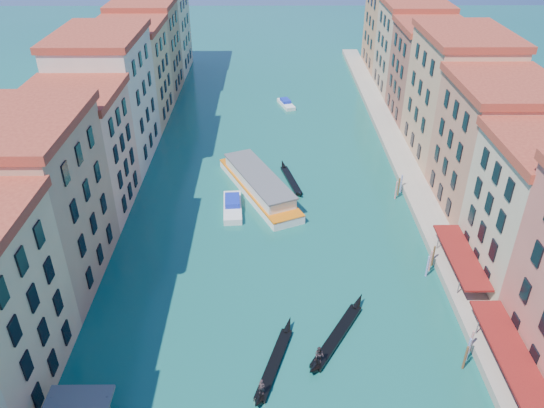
{
  "coord_description": "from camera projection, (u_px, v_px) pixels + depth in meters",
  "views": [
    {
      "loc": [
        -0.14,
        -10.29,
        40.21
      ],
      "look_at": [
        0.2,
        45.44,
        6.2
      ],
      "focal_mm": 35.0,
      "sensor_mm": 36.0,
      "label": 1
    }
  ],
  "objects": [
    {
      "name": "gondola_far",
      "position": [
        291.0,
        179.0,
        82.97
      ],
      "size": [
        3.59,
        11.62,
        1.66
      ],
      "rotation": [
        0.0,
        0.0,
        0.23
      ],
      "color": "black",
      "rests_on": "ground"
    },
    {
      "name": "gondola_right",
      "position": [
        336.0,
        336.0,
        54.12
      ],
      "size": [
        7.67,
        11.8,
        2.63
      ],
      "rotation": [
        0.0,
        0.0,
        -0.54
      ],
      "color": "black",
      "rests_on": "ground"
    },
    {
      "name": "motorboat_mid",
      "position": [
        232.0,
        206.0,
        75.53
      ],
      "size": [
        3.06,
        8.17,
        1.66
      ],
      "rotation": [
        0.0,
        0.0,
        0.07
      ],
      "color": "white",
      "rests_on": "ground"
    },
    {
      "name": "quay",
      "position": [
        407.0,
        171.0,
        85.07
      ],
      "size": [
        4.0,
        140.0,
        1.0
      ],
      "primitive_type": "cube",
      "color": "#A19281",
      "rests_on": "ground"
    },
    {
      "name": "gondola_fore",
      "position": [
        274.0,
        362.0,
        51.27
      ],
      "size": [
        4.52,
        11.74,
        2.4
      ],
      "rotation": [
        0.0,
        0.0,
        -0.31
      ],
      "color": "black",
      "rests_on": "ground"
    },
    {
      "name": "mooring_poles_right",
      "position": [
        459.0,
        330.0,
        53.74
      ],
      "size": [
        1.44,
        54.24,
        3.2
      ],
      "color": "brown",
      "rests_on": "ground"
    },
    {
      "name": "restaurant_awnings",
      "position": [
        516.0,
        362.0,
        47.92
      ],
      "size": [
        3.2,
        44.55,
        3.12
      ],
      "color": "maroon",
      "rests_on": "ground"
    },
    {
      "name": "vaporetto_far",
      "position": [
        259.0,
        184.0,
        79.29
      ],
      "size": [
        13.01,
        21.08,
        3.12
      ],
      "rotation": [
        0.0,
        0.0,
        0.43
      ],
      "color": "white",
      "rests_on": "ground"
    },
    {
      "name": "motorboat_far",
      "position": [
        286.0,
        103.0,
        110.75
      ],
      "size": [
        3.8,
        6.6,
        1.3
      ],
      "rotation": [
        0.0,
        0.0,
        0.31
      ],
      "color": "white",
      "rests_on": "ground"
    },
    {
      "name": "left_bank_palazzos",
      "position": [
        97.0,
        118.0,
        79.75
      ],
      "size": [
        12.8,
        128.4,
        21.0
      ],
      "color": "#C7B78E",
      "rests_on": "ground"
    },
    {
      "name": "right_bank_palazzos",
      "position": [
        467.0,
        116.0,
        80.3
      ],
      "size": [
        12.8,
        128.4,
        21.0
      ],
      "color": "brown",
      "rests_on": "ground"
    }
  ]
}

